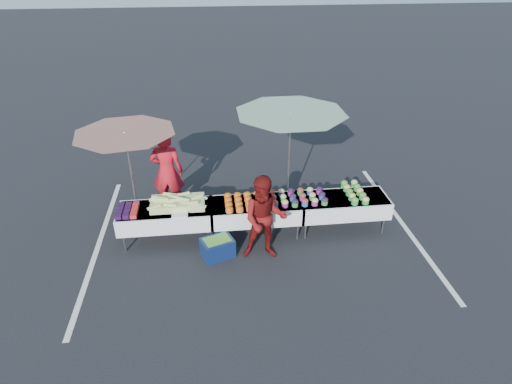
{
  "coord_description": "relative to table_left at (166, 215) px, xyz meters",
  "views": [
    {
      "loc": [
        -0.85,
        -7.28,
        5.2
      ],
      "look_at": [
        0.0,
        0.0,
        1.0
      ],
      "focal_mm": 30.0,
      "sensor_mm": 36.0,
      "label": 1
    }
  ],
  "objects": [
    {
      "name": "storage_bin",
      "position": [
        0.98,
        -0.65,
        -0.38
      ],
      "size": [
        0.7,
        0.61,
        0.39
      ],
      "rotation": [
        0.0,
        0.0,
        0.36
      ],
      "color": "#0E1D48",
      "rests_on": "ground"
    },
    {
      "name": "table_left",
      "position": [
        0.0,
        0.0,
        0.0
      ],
      "size": [
        1.86,
        0.81,
        0.75
      ],
      "color": "white",
      "rests_on": "ground"
    },
    {
      "name": "table_center",
      "position": [
        1.8,
        0.0,
        0.0
      ],
      "size": [
        1.86,
        0.81,
        0.75
      ],
      "color": "white",
      "rests_on": "ground"
    },
    {
      "name": "corn_pile",
      "position": [
        0.26,
        0.04,
        0.26
      ],
      "size": [
        1.16,
        0.57,
        0.26
      ],
      "color": "#A3BB60",
      "rests_on": "table_left"
    },
    {
      "name": "umbrella_right",
      "position": [
        2.6,
        0.8,
        1.56
      ],
      "size": [
        3.02,
        3.02,
        2.36
      ],
      "rotation": [
        0.0,
        0.0,
        0.4
      ],
      "color": "black",
      "rests_on": "ground"
    },
    {
      "name": "ground",
      "position": [
        1.8,
        0.0,
        -0.58
      ],
      "size": [
        80.0,
        80.0,
        0.0
      ],
      "primitive_type": "plane",
      "color": "black"
    },
    {
      "name": "stripe_left",
      "position": [
        -1.4,
        0.0,
        -0.58
      ],
      "size": [
        0.1,
        5.0,
        0.0
      ],
      "primitive_type": "cube",
      "color": "silver",
      "rests_on": "ground"
    },
    {
      "name": "bean_baskets",
      "position": [
        3.86,
        0.08,
        0.24
      ],
      "size": [
        0.36,
        0.86,
        0.15
      ],
      "color": "green",
      "rests_on": "table_right"
    },
    {
      "name": "customer",
      "position": [
        1.88,
        -0.75,
        0.27
      ],
      "size": [
        0.9,
        0.74,
        1.71
      ],
      "primitive_type": "imported",
      "rotation": [
        0.0,
        0.0,
        -0.12
      ],
      "color": "maroon",
      "rests_on": "ground"
    },
    {
      "name": "stripe_right",
      "position": [
        5.0,
        0.0,
        -0.58
      ],
      "size": [
        0.1,
        5.0,
        0.0
      ],
      "primitive_type": "cube",
      "color": "silver",
      "rests_on": "ground"
    },
    {
      "name": "carrot_bowls",
      "position": [
        1.65,
        -0.01,
        0.22
      ],
      "size": [
        0.95,
        0.69,
        0.11
      ],
      "color": "#FE5A1C",
      "rests_on": "table_center"
    },
    {
      "name": "potato_cups",
      "position": [
        2.65,
        0.0,
        0.25
      ],
      "size": [
        1.14,
        0.58,
        0.16
      ],
      "color": "#254FAD",
      "rests_on": "table_right"
    },
    {
      "name": "vendor",
      "position": [
        -0.01,
        1.18,
        0.38
      ],
      "size": [
        0.75,
        0.54,
        1.93
      ],
      "primitive_type": "imported",
      "rotation": [
        0.0,
        0.0,
        3.02
      ],
      "color": "red",
      "rests_on": "ground"
    },
    {
      "name": "table_right",
      "position": [
        3.6,
        0.0,
        0.0
      ],
      "size": [
        1.86,
        0.81,
        0.75
      ],
      "color": "white",
      "rests_on": "ground"
    },
    {
      "name": "umbrella_left",
      "position": [
        -0.7,
        0.8,
        1.3
      ],
      "size": [
        2.44,
        2.44,
        2.08
      ],
      "rotation": [
        0.0,
        0.0,
        -0.23
      ],
      "color": "black",
      "rests_on": "ground"
    },
    {
      "name": "plastic_bags",
      "position": [
        0.3,
        -0.3,
        0.19
      ],
      "size": [
        0.3,
        0.25,
        0.05
      ],
      "primitive_type": "cube",
      "color": "white",
      "rests_on": "table_left"
    },
    {
      "name": "berry_punnets",
      "position": [
        -0.71,
        -0.06,
        0.21
      ],
      "size": [
        0.4,
        0.54,
        0.08
      ],
      "color": "black",
      "rests_on": "table_left"
    }
  ]
}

